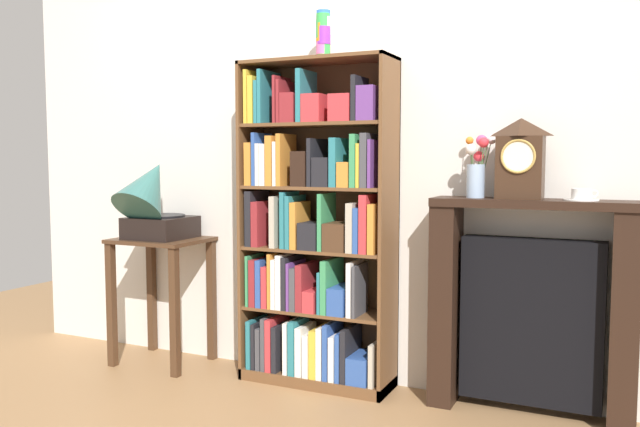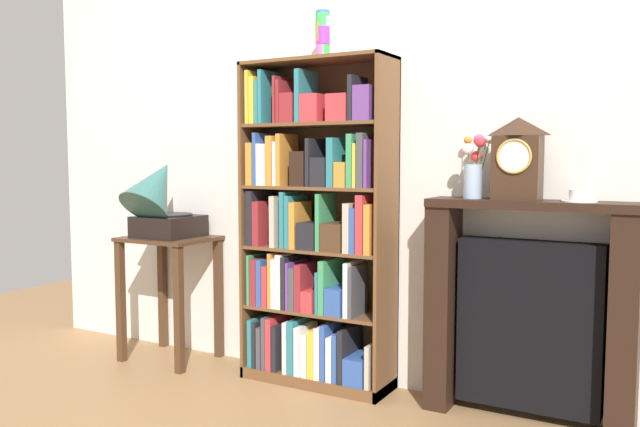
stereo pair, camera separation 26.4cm
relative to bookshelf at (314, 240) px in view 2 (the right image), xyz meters
name	(u,v)px [view 2 (the right image)]	position (x,y,z in m)	size (l,w,h in m)	color
ground_plane	(308,390)	(0.02, -0.09, -0.79)	(7.34, 6.40, 0.02)	#997047
wall_back	(343,144)	(0.07, 0.19, 0.52)	(4.34, 0.08, 2.60)	silver
bookshelf	(314,240)	(0.00, 0.00, 0.00)	(0.83, 0.29, 1.74)	brown
cup_stack	(323,34)	(0.07, -0.02, 1.08)	(0.08, 0.08, 0.24)	green
side_table_left	(170,272)	(-0.97, -0.06, -0.25)	(0.52, 0.42, 0.75)	#472D1C
gramophone	(160,200)	(-0.97, -0.13, 0.19)	(0.34, 0.49, 0.53)	black
fireplace_mantel	(528,313)	(1.12, 0.05, -0.27)	(0.93, 0.24, 1.03)	black
mantel_clock	(517,159)	(1.06, 0.03, 0.44)	(0.21, 0.15, 0.38)	#382316
flower_vase	(475,167)	(0.86, 0.04, 0.40)	(0.15, 0.14, 0.31)	#99B2D1
teacup_with_saucer	(580,197)	(1.33, 0.03, 0.27)	(0.15, 0.15, 0.05)	white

